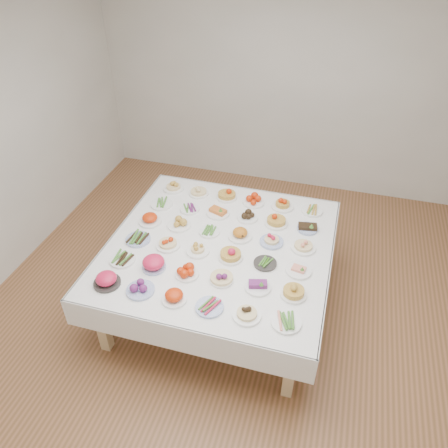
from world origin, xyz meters
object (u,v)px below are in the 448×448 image
(dish_0, at_px, (106,278))
(dish_18, at_px, (150,218))
(dish_35, at_px, (312,210))
(display_table, at_px, (220,250))

(dish_0, height_order, dish_18, dish_0)
(dish_0, bearing_deg, dish_35, 45.03)
(display_table, relative_size, dish_18, 9.20)
(dish_18, bearing_deg, dish_0, -89.65)
(dish_18, height_order, dish_35, dish_18)
(dish_35, bearing_deg, dish_0, -134.97)
(display_table, height_order, dish_18, dish_18)
(dish_0, distance_m, dish_35, 2.13)
(dish_0, relative_size, dish_18, 1.05)
(display_table, distance_m, dish_18, 0.77)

